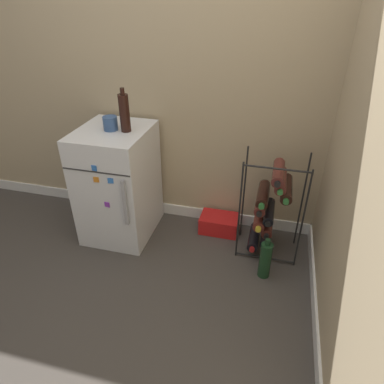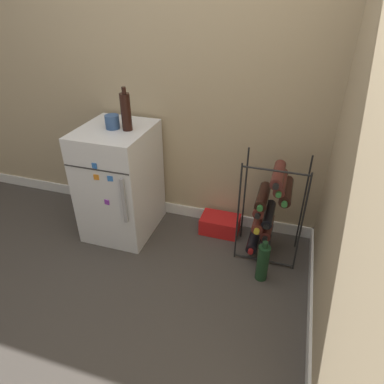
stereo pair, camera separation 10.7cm
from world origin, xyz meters
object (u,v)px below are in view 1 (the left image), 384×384
object	(u,v)px
fridge_top_bottle	(124,113)
mini_fridge	(119,183)
soda_box	(219,223)
wine_rack	(269,206)
loose_bottle_floor	(265,260)
fridge_top_cup	(110,123)

from	to	relation	value
fridge_top_bottle	mini_fridge	bearing A→B (deg)	-179.23
mini_fridge	soda_box	size ratio (longest dim) A/B	2.84
wine_rack	loose_bottle_floor	xyz separation A→B (m)	(0.02, -0.26, -0.24)
mini_fridge	wine_rack	size ratio (longest dim) A/B	1.12
loose_bottle_floor	soda_box	bearing A→B (deg)	132.84
fridge_top_bottle	wine_rack	bearing A→B (deg)	1.71
wine_rack	fridge_top_cup	bearing A→B (deg)	-178.30
wine_rack	fridge_top_bottle	size ratio (longest dim) A/B	2.61
soda_box	fridge_top_cup	bearing A→B (deg)	-166.93
mini_fridge	wine_rack	world-z (taller)	mini_fridge
wine_rack	fridge_top_cup	distance (m)	1.18
soda_box	fridge_top_bottle	xyz separation A→B (m)	(-0.62, -0.17, 0.88)
wine_rack	soda_box	bearing A→B (deg)	158.62
fridge_top_cup	fridge_top_bottle	world-z (taller)	fridge_top_bottle
soda_box	loose_bottle_floor	world-z (taller)	loose_bottle_floor
soda_box	fridge_top_bottle	world-z (taller)	fridge_top_bottle
soda_box	loose_bottle_floor	bearing A→B (deg)	-47.16
soda_box	wine_rack	bearing A→B (deg)	-21.38
wine_rack	loose_bottle_floor	size ratio (longest dim) A/B	2.47
fridge_top_cup	fridge_top_bottle	bearing A→B (deg)	1.63
wine_rack	fridge_top_cup	xyz separation A→B (m)	(-1.07, -0.03, 0.49)
fridge_top_cup	fridge_top_bottle	xyz separation A→B (m)	(0.11, 0.00, 0.08)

